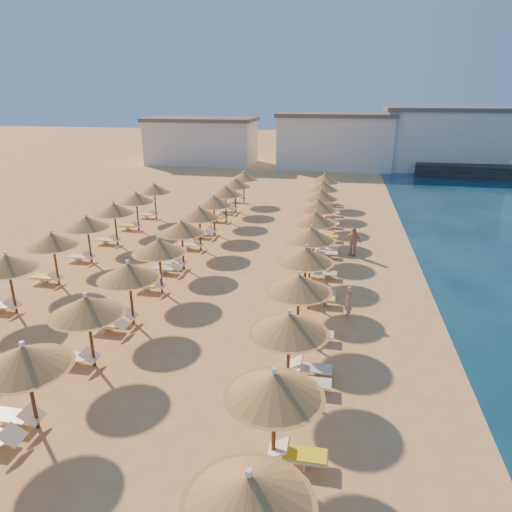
% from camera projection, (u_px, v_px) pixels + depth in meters
% --- Properties ---
extents(ground, '(220.00, 220.00, 0.00)m').
position_uv_depth(ground, '(230.00, 307.00, 22.32)').
color(ground, '#DFAA62').
rests_on(ground, ground).
extents(hotel_blocks, '(48.81, 9.04, 8.10)m').
position_uv_depth(hotel_blocks, '(332.00, 140.00, 62.73)').
color(hotel_blocks, silver).
rests_on(hotel_blocks, ground).
extents(parasol_row_east, '(2.79, 37.69, 3.08)m').
position_uv_depth(parasol_row_east, '(311.00, 235.00, 25.12)').
color(parasol_row_east, brown).
rests_on(parasol_row_east, ground).
extents(parasol_row_west, '(2.79, 37.69, 3.08)m').
position_uv_depth(parasol_row_west, '(182.00, 228.00, 26.39)').
color(parasol_row_west, brown).
rests_on(parasol_row_west, ground).
extents(parasol_row_inland, '(2.79, 23.73, 3.08)m').
position_uv_depth(parasol_row_inland, '(87.00, 223.00, 27.42)').
color(parasol_row_inland, brown).
rests_on(parasol_row_inland, ground).
extents(loungers, '(16.52, 36.44, 0.66)m').
position_uv_depth(loungers, '(216.00, 266.00, 26.74)').
color(loungers, silver).
rests_on(loungers, ground).
extents(beachgoer_c, '(1.20, 0.92, 1.90)m').
position_uv_depth(beachgoer_c, '(353.00, 241.00, 29.10)').
color(beachgoer_c, tan).
rests_on(beachgoer_c, ground).
extents(beachgoer_b, '(0.83, 0.93, 1.58)m').
position_uv_depth(beachgoer_b, '(308.00, 256.00, 26.92)').
color(beachgoer_b, tan).
rests_on(beachgoer_b, ground).
extents(beachgoer_a, '(0.54, 0.66, 1.56)m').
position_uv_depth(beachgoer_a, '(348.00, 302.00, 21.07)').
color(beachgoer_a, tan).
rests_on(beachgoer_a, ground).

